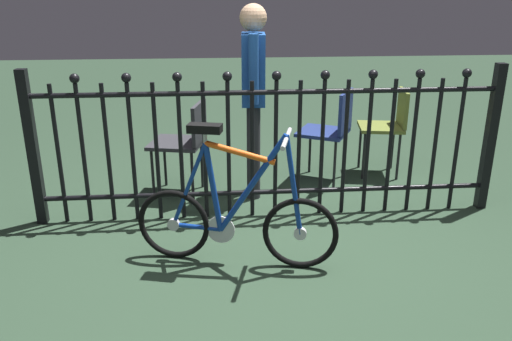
% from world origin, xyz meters
% --- Properties ---
extents(ground_plane, '(20.00, 20.00, 0.00)m').
position_xyz_m(ground_plane, '(0.00, 0.00, 0.00)').
color(ground_plane, '#283D2B').
extents(iron_fence, '(3.45, 0.07, 1.13)m').
position_xyz_m(iron_fence, '(-0.07, 0.75, 0.58)').
color(iron_fence, black).
rests_on(iron_fence, ground).
extents(bicycle, '(1.24, 0.44, 0.90)m').
position_xyz_m(bicycle, '(-0.29, 0.04, 0.32)').
color(bicycle, black).
rests_on(bicycle, ground).
extents(chair_navy, '(0.55, 0.55, 0.82)m').
position_xyz_m(chair_navy, '(0.62, 1.42, 0.51)').
color(chair_navy, black).
rests_on(chair_navy, ground).
extents(chair_charcoal, '(0.49, 0.49, 0.78)m').
position_xyz_m(chair_charcoal, '(-0.64, 1.22, 0.49)').
color(chair_charcoal, black).
rests_on(chair_charcoal, ground).
extents(chair_olive, '(0.44, 0.44, 0.79)m').
position_xyz_m(chair_olive, '(1.18, 1.58, 0.49)').
color(chair_olive, black).
rests_on(chair_olive, ground).
extents(person_visitor, '(0.21, 0.48, 1.54)m').
position_xyz_m(person_visitor, '(-0.08, 1.18, 0.91)').
color(person_visitor, '#2D2D33').
rests_on(person_visitor, ground).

